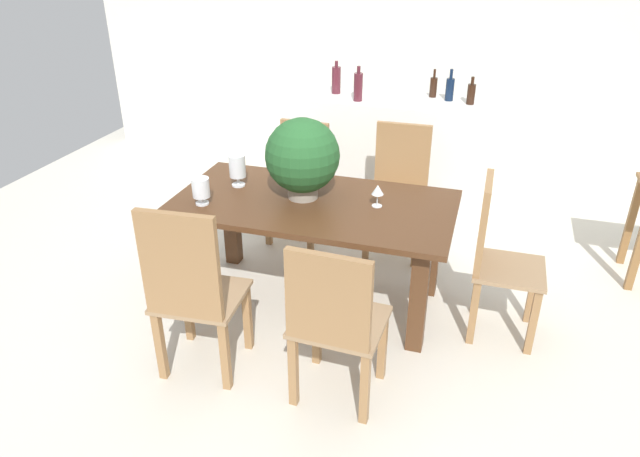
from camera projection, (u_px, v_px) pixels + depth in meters
ground_plane at (315, 298)px, 4.01m from camera, size 7.04×7.04×0.00m
back_wall at (395, 41)px, 5.62m from camera, size 6.40×0.10×2.60m
dining_table at (314, 220)px, 3.72m from camera, size 1.77×0.92×0.74m
chair_near_left at (191, 288)px, 3.06m from camera, size 0.49×0.46×1.06m
chair_far_right at (399, 183)px, 4.41m from camera, size 0.45×0.42×0.99m
chair_near_right at (334, 320)px, 2.89m from camera, size 0.48×0.45×0.96m
chair_foot_end at (495, 253)px, 3.45m from camera, size 0.41×0.41×1.01m
chair_far_left at (301, 175)px, 4.62m from camera, size 0.45×0.43×0.94m
flower_centerpiece at (302, 157)px, 3.60m from camera, size 0.47×0.47×0.52m
crystal_vase_left at (237, 167)px, 3.83m from camera, size 0.11×0.11×0.22m
crystal_vase_center_near at (201, 189)px, 3.58m from camera, size 0.11×0.11×0.17m
wine_glass at (378, 191)px, 3.55m from camera, size 0.07×0.07×0.14m
kitchen_counter at (386, 153)px, 5.18m from camera, size 1.77×0.56×0.98m
wine_bottle_green at (358, 86)px, 4.84m from camera, size 0.07×0.07×0.29m
wine_bottle_tall at (336, 80)px, 5.07m from camera, size 0.08×0.08×0.28m
wine_bottle_amber at (471, 93)px, 4.76m from camera, size 0.07×0.07×0.22m
wine_bottle_clear at (433, 87)px, 4.97m from camera, size 0.06×0.06×0.24m
wine_bottle_dark at (450, 89)px, 4.86m from camera, size 0.07×0.07×0.26m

